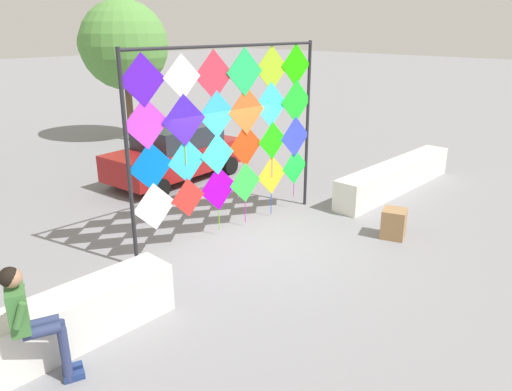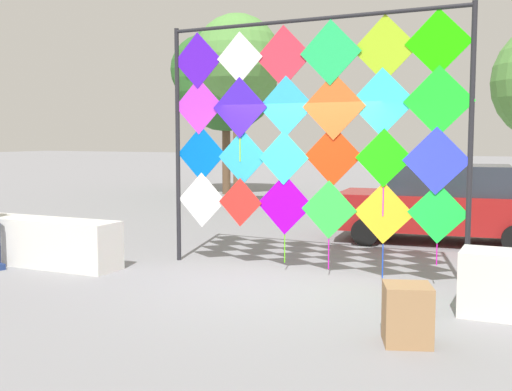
# 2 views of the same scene
# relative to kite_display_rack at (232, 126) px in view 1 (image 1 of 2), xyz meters

# --- Properties ---
(ground) EXTENTS (120.00, 120.00, 0.00)m
(ground) POSITION_rel_kite_display_rack_xyz_m (-0.19, -0.89, -2.20)
(ground) COLOR gray
(plaza_ledge_right) EXTENTS (4.73, 0.62, 0.74)m
(plaza_ledge_right) POSITION_rel_kite_display_rack_xyz_m (4.65, -1.16, -1.83)
(plaza_ledge_right) COLOR silver
(plaza_ledge_right) RESTS_ON ground
(kite_display_rack) EXTENTS (4.62, 0.28, 3.72)m
(kite_display_rack) POSITION_rel_kite_display_rack_xyz_m (0.00, 0.00, 0.00)
(kite_display_rack) COLOR #232328
(kite_display_rack) RESTS_ON ground
(seated_vendor) EXTENTS (0.75, 0.59, 1.59)m
(seated_vendor) POSITION_rel_kite_display_rack_xyz_m (-4.75, -1.63, -1.26)
(seated_vendor) COLOR navy
(seated_vendor) RESTS_ON ground
(parked_car) EXTENTS (3.96, 2.13, 1.48)m
(parked_car) POSITION_rel_kite_display_rack_xyz_m (1.38, 3.68, -1.45)
(parked_car) COLOR maroon
(parked_car) RESTS_ON ground
(cardboard_box_large) EXTENTS (0.57, 0.57, 0.59)m
(cardboard_box_large) POSITION_rel_kite_display_rack_xyz_m (1.96, -2.56, -1.91)
(cardboard_box_large) COLOR #9E754C
(cardboard_box_large) RESTS_ON ground
(tree_broadleaf) EXTENTS (3.06, 3.10, 4.90)m
(tree_broadleaf) POSITION_rel_kite_display_rack_xyz_m (3.18, 8.89, 1.16)
(tree_broadleaf) COLOR brown
(tree_broadleaf) RESTS_ON ground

